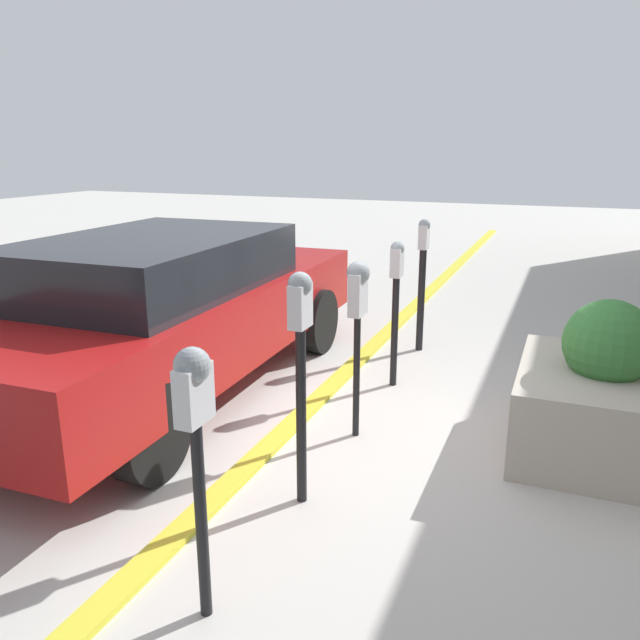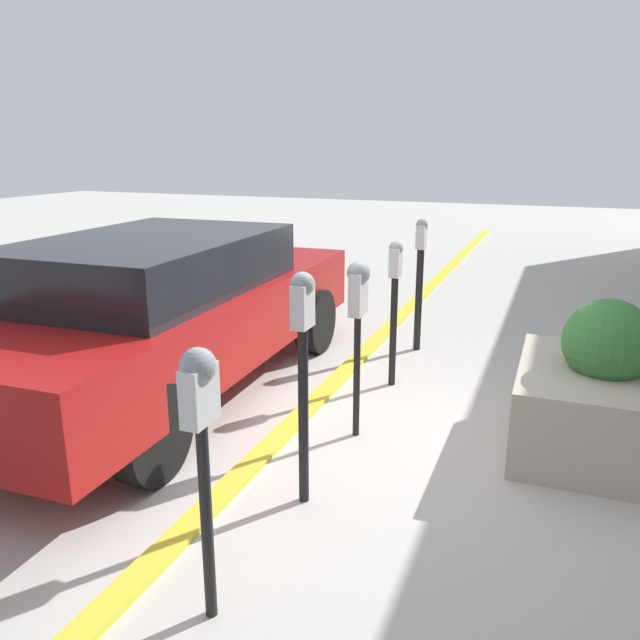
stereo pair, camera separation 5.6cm
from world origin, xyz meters
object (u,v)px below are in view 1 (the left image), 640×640
object	(u,v)px
parking_meter_middle	(358,302)
parking_meter_nearest	(195,419)
planter_box	(601,398)
parking_meter_fourth	(396,291)
parked_car_middle	(167,308)
parking_meter_second	(301,346)
parking_meter_farthest	(422,270)

from	to	relation	value
parking_meter_middle	parking_meter_nearest	bearing A→B (deg)	178.82
parking_meter_nearest	planter_box	bearing A→B (deg)	-34.95
parking_meter_fourth	parked_car_middle	size ratio (longest dim) A/B	0.29
parking_meter_nearest	parking_meter_second	world-z (taller)	parking_meter_second
planter_box	parked_car_middle	xyz separation A→B (m)	(-0.17, 3.55, 0.36)
parking_meter_fourth	planter_box	size ratio (longest dim) A/B	0.94
parking_meter_nearest	parked_car_middle	size ratio (longest dim) A/B	0.28
parking_meter_second	planter_box	xyz separation A→B (m)	(1.42, -1.71, -0.61)
parking_meter_fourth	planter_box	bearing A→B (deg)	-111.60
parking_meter_second	parking_meter_fourth	size ratio (longest dim) A/B	1.09
parking_meter_middle	planter_box	xyz separation A→B (m)	(0.43, -1.70, -0.64)
planter_box	parking_meter_nearest	bearing A→B (deg)	145.05
parking_meter_middle	planter_box	world-z (taller)	parking_meter_middle
parking_meter_second	parking_meter_farthest	size ratio (longest dim) A/B	1.03
parking_meter_nearest	parking_meter_middle	bearing A→B (deg)	-1.18
parked_car_middle	planter_box	bearing A→B (deg)	-88.76
parking_meter_fourth	parking_meter_nearest	bearing A→B (deg)	179.54
planter_box	parked_car_middle	size ratio (longest dim) A/B	0.30
parking_meter_middle	parked_car_middle	distance (m)	1.90
parking_meter_farthest	planter_box	world-z (taller)	parking_meter_farthest
parking_meter_fourth	parked_car_middle	distance (m)	2.03
parking_meter_second	planter_box	distance (m)	2.31
parking_meter_middle	parking_meter_fourth	bearing A→B (deg)	0.87
parking_meter_fourth	parking_meter_farthest	size ratio (longest dim) A/B	0.95
parking_meter_farthest	parked_car_middle	world-z (taller)	parked_car_middle
parking_meter_nearest	parked_car_middle	bearing A→B (deg)	38.07
parking_meter_middle	parking_meter_fourth	size ratio (longest dim) A/B	1.01
parking_meter_middle	planter_box	size ratio (longest dim) A/B	0.95
parking_meter_second	planter_box	world-z (taller)	parking_meter_second
parking_meter_middle	parking_meter_fourth	distance (m)	1.12
parking_meter_fourth	parking_meter_middle	bearing A→B (deg)	-179.13
planter_box	parked_car_middle	world-z (taller)	parked_car_middle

